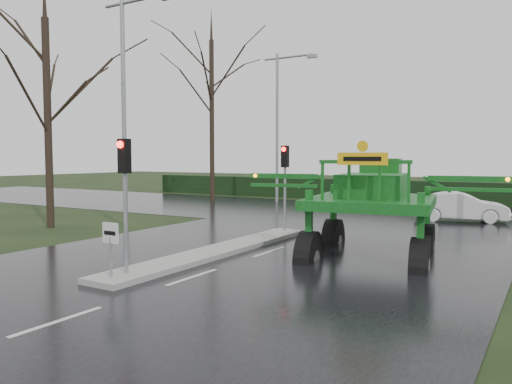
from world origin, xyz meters
The scene contains 14 objects.
ground centered at (0.00, 0.00, 0.00)m, with size 140.00×140.00×0.00m, color black.
road_main centered at (0.00, 10.00, 0.00)m, with size 14.00×80.00×0.02m, color black.
road_cross centered at (0.00, 16.00, 0.01)m, with size 80.00×12.00×0.02m, color black.
median_island centered at (-1.30, 3.00, 0.09)m, with size 1.20×10.00×0.16m, color gray.
hedge_row centered at (0.00, 24.00, 0.75)m, with size 44.00×0.90×1.50m, color black.
keep_left_sign centered at (-1.30, -1.50, 1.06)m, with size 0.50×0.07×1.35m.
traffic_signal_near centered at (-1.30, -1.01, 2.59)m, with size 0.26×0.33×3.52m.
traffic_signal_mid centered at (-1.30, 7.49, 2.59)m, with size 0.26×0.33×3.52m.
street_light_left_near centered at (-8.19, 6.00, 5.99)m, with size 3.85×0.30×10.00m.
street_light_left_far centered at (-8.19, 20.00, 5.99)m, with size 3.85×0.30×10.00m.
tree_left_near centered at (-11.00, 4.00, 5.85)m, with size 6.30×6.30×10.85m.
tree_left_far centered at (-12.50, 18.00, 7.15)m, with size 7.70×7.70×13.26m.
crop_sprayer centered at (1.57, 3.74, 2.09)m, with size 7.82×5.43×4.41m.
white_sedan centered at (4.00, 15.39, 0.00)m, with size 1.47×4.21×1.39m, color white.
Camera 1 is at (7.85, -9.87, 3.07)m, focal length 35.00 mm.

